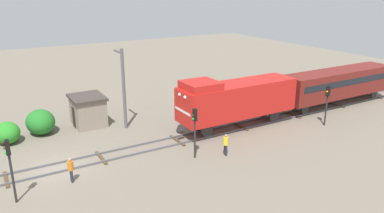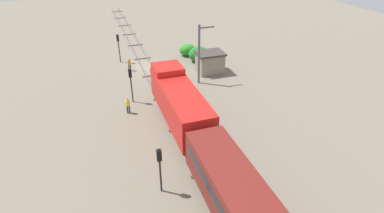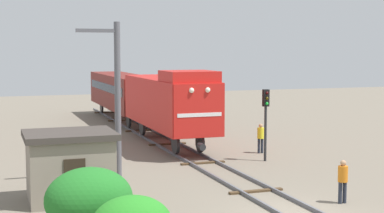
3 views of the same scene
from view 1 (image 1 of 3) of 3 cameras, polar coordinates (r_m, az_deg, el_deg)
name	(u,v)px [view 1 (image 1 of 3)]	position (r m, az deg, el deg)	size (l,w,h in m)	color
ground_plane	(57,169)	(28.14, -19.92, -8.90)	(115.23, 115.23, 0.00)	#756B5B
railway_track	(57,168)	(28.11, -19.94, -8.76)	(2.40, 76.82, 0.16)	#595960
locomotive	(236,98)	(32.99, 6.73, 1.23)	(2.90, 11.60, 4.60)	red
passenger_car_leading	(338,82)	(42.24, 21.36, 3.47)	(2.84, 14.00, 3.66)	maroon
traffic_signal_near	(9,160)	(23.83, -26.07, -7.29)	(0.32, 0.34, 3.98)	#262628
traffic_signal_mid	(195,124)	(27.00, 0.41, -2.69)	(0.32, 0.34, 3.83)	#262628
traffic_signal_far	(327,98)	(35.60, 19.92, 1.18)	(0.32, 0.34, 3.68)	#262628
worker_near_track	(71,168)	(25.65, -18.00, -8.89)	(0.38, 0.38, 1.70)	#262B38
worker_by_signal	(226,143)	(28.16, 5.16, -5.56)	(0.38, 0.38, 1.70)	#262B38
catenary_mast	(123,87)	(33.10, -10.41, 3.00)	(1.94, 0.28, 7.16)	#595960
relay_hut	(88,110)	(35.28, -15.57, -0.56)	(3.50, 2.90, 2.74)	gray
bush_near	(7,133)	(33.71, -26.36, -3.62)	(2.42, 1.98, 1.76)	#2B8B26
bush_mid	(40,122)	(34.61, -22.09, -2.19)	(2.91, 2.38, 2.12)	#237426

